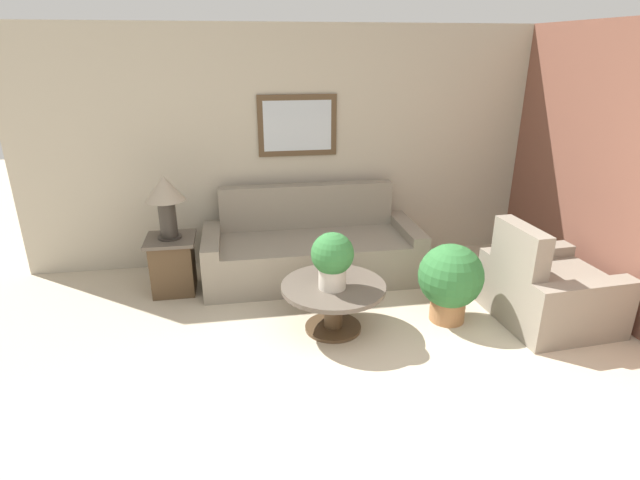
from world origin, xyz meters
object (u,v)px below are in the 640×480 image
coffee_table (333,297)px  side_table (173,264)px  couch_main (312,250)px  table_lamp (165,196)px  potted_plant_on_table (332,258)px  potted_plant_floor (450,279)px  armchair (547,291)px

coffee_table → side_table: 1.78m
couch_main → table_lamp: 1.62m
coffee_table → potted_plant_on_table: size_ratio=1.84×
couch_main → potted_plant_on_table: (-0.01, -1.20, 0.42)m
potted_plant_floor → table_lamp: bearing=157.9°
coffee_table → potted_plant_floor: size_ratio=1.24×
side_table → table_lamp: (-0.00, 0.00, 0.72)m
table_lamp → potted_plant_floor: size_ratio=0.86×
couch_main → table_lamp: size_ratio=3.62×
table_lamp → potted_plant_floor: 2.80m
armchair → couch_main: bearing=52.9°
side_table → table_lamp: bearing=180.0°
armchair → side_table: bearing=67.6°
potted_plant_on_table → potted_plant_floor: bearing=1.9°
armchair → side_table: armchair is taller
side_table → table_lamp: size_ratio=0.92×
armchair → table_lamp: (-3.41, 1.17, 0.72)m
side_table → table_lamp: 0.72m
couch_main → armchair: bearing=-33.6°
coffee_table → potted_plant_floor: 1.07m
couch_main → armchair: size_ratio=2.20×
armchair → coffee_table: size_ratio=1.14×
coffee_table → armchair: bearing=-4.6°
couch_main → potted_plant_on_table: bearing=-90.3°
armchair → potted_plant_on_table: bearing=83.4°
couch_main → side_table: size_ratio=3.92×
side_table → potted_plant_floor: 2.73m
couch_main → potted_plant_floor: (1.08, -1.17, 0.11)m
side_table → potted_plant_on_table: potted_plant_on_table is taller
coffee_table → potted_plant_on_table: bearing=-113.5°
couch_main → coffee_table: couch_main is taller
side_table → potted_plant_on_table: 1.84m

